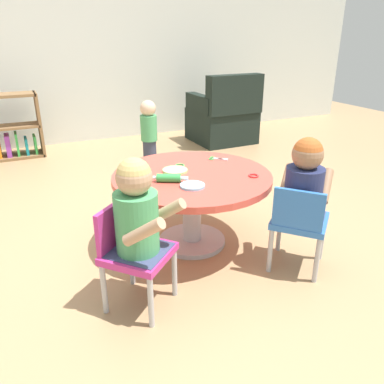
# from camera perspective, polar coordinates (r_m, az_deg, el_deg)

# --- Properties ---
(ground_plane) EXTENTS (10.00, 10.00, 0.00)m
(ground_plane) POSITION_cam_1_polar(r_m,az_deg,el_deg) (2.60, -0.00, -7.44)
(ground_plane) COLOR tan
(back_wall) EXTENTS (8.00, 0.12, 2.80)m
(back_wall) POSITION_cam_1_polar(r_m,az_deg,el_deg) (5.13, -15.62, 22.95)
(back_wall) COLOR silver
(back_wall) RESTS_ON ground
(craft_table) EXTENTS (0.99, 0.99, 0.49)m
(craft_table) POSITION_cam_1_polar(r_m,az_deg,el_deg) (2.43, -0.00, 0.45)
(craft_table) COLOR silver
(craft_table) RESTS_ON ground
(child_chair_left) EXTENTS (0.42, 0.42, 0.54)m
(child_chair_left) POSITION_cam_1_polar(r_m,az_deg,el_deg) (1.95, -8.79, -8.58)
(child_chair_left) COLOR #B7B7BC
(child_chair_left) RESTS_ON ground
(seated_child_left) EXTENTS (0.43, 0.44, 0.51)m
(seated_child_left) POSITION_cam_1_polar(r_m,az_deg,el_deg) (1.82, -8.14, -2.75)
(seated_child_left) COLOR #3F4772
(seated_child_left) RESTS_ON ground
(child_chair_right) EXTENTS (0.42, 0.42, 0.54)m
(child_chair_right) POSITION_cam_1_polar(r_m,az_deg,el_deg) (2.28, 15.53, -4.30)
(child_chair_right) COLOR #B7B7BC
(child_chair_right) RESTS_ON ground
(seated_child_right) EXTENTS (0.44, 0.43, 0.51)m
(seated_child_right) POSITION_cam_1_polar(r_m,az_deg,el_deg) (2.22, 16.29, 1.35)
(seated_child_right) COLOR #3F4772
(seated_child_right) RESTS_ON ground
(armchair_dark) EXTENTS (0.73, 0.73, 0.85)m
(armchair_dark) POSITION_cam_1_polar(r_m,az_deg,el_deg) (4.93, 4.70, 10.91)
(armchair_dark) COLOR black
(armchair_dark) RESTS_ON ground
(toddler_standing) EXTENTS (0.17, 0.17, 0.67)m
(toddler_standing) POSITION_cam_1_polar(r_m,az_deg,el_deg) (4.04, -6.40, 8.98)
(toddler_standing) COLOR #33384C
(toddler_standing) RESTS_ON ground
(rolling_pin) EXTENTS (0.21, 0.13, 0.05)m
(rolling_pin) POSITION_cam_1_polar(r_m,az_deg,el_deg) (2.26, -3.48, 2.09)
(rolling_pin) COLOR green
(rolling_pin) RESTS_ON craft_table
(craft_scissors) EXTENTS (0.14, 0.13, 0.01)m
(craft_scissors) POSITION_cam_1_polar(r_m,az_deg,el_deg) (2.69, 3.51, 4.97)
(craft_scissors) COLOR silver
(craft_scissors) RESTS_ON craft_table
(playdough_blob_0) EXTENTS (0.14, 0.14, 0.01)m
(playdough_blob_0) POSITION_cam_1_polar(r_m,az_deg,el_deg) (2.19, 0.06, 0.94)
(playdough_blob_0) COLOR #8CCCF2
(playdough_blob_0) RESTS_ON craft_table
(playdough_blob_1) EXTENTS (0.16, 0.16, 0.01)m
(playdough_blob_1) POSITION_cam_1_polar(r_m,az_deg,el_deg) (2.44, -2.52, 3.22)
(playdough_blob_1) COLOR #B2E58C
(playdough_blob_1) RESTS_ON craft_table
(cookie_cutter_0) EXTENTS (0.06, 0.06, 0.01)m
(cookie_cutter_0) POSITION_cam_1_polar(r_m,az_deg,el_deg) (2.39, 9.09, 2.42)
(cookie_cutter_0) COLOR red
(cookie_cutter_0) RESTS_ON craft_table
(cookie_cutter_1) EXTENTS (0.06, 0.06, 0.01)m
(cookie_cutter_1) POSITION_cam_1_polar(r_m,az_deg,el_deg) (2.51, -7.22, 3.52)
(cookie_cutter_1) COLOR #3F99D8
(cookie_cutter_1) RESTS_ON craft_table
(cookie_cutter_2) EXTENTS (0.06, 0.06, 0.01)m
(cookie_cutter_2) POSITION_cam_1_polar(r_m,az_deg,el_deg) (2.54, -1.82, 3.95)
(cookie_cutter_2) COLOR #4CB259
(cookie_cutter_2) RESTS_ON craft_table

